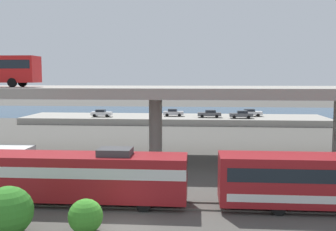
{
  "coord_description": "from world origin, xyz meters",
  "views": [
    {
      "loc": [
        4.7,
        -22.42,
        9.28
      ],
      "look_at": [
        1.41,
        20.24,
        4.93
      ],
      "focal_mm": 40.41,
      "sensor_mm": 36.0,
      "label": 1
    }
  ],
  "objects_px": {
    "parked_car_1": "(210,114)",
    "parked_car_3": "(250,113)",
    "parked_car_4": "(101,113)",
    "parked_car_2": "(241,114)",
    "parked_car_0": "(173,112)",
    "train_locomotive": "(69,174)"
  },
  "relations": [
    {
      "from": "parked_car_1",
      "to": "parked_car_2",
      "type": "distance_m",
      "value": 6.23
    },
    {
      "from": "parked_car_0",
      "to": "parked_car_2",
      "type": "bearing_deg",
      "value": -12.43
    },
    {
      "from": "train_locomotive",
      "to": "parked_car_1",
      "type": "relative_size",
      "value": 3.61
    },
    {
      "from": "parked_car_0",
      "to": "parked_car_2",
      "type": "distance_m",
      "value": 13.84
    },
    {
      "from": "train_locomotive",
      "to": "parked_car_0",
      "type": "height_order",
      "value": "train_locomotive"
    },
    {
      "from": "parked_car_2",
      "to": "train_locomotive",
      "type": "bearing_deg",
      "value": 69.47
    },
    {
      "from": "parked_car_2",
      "to": "parked_car_3",
      "type": "xyz_separation_m",
      "value": [
        2.28,
        4.02,
        0.0
      ]
    },
    {
      "from": "parked_car_1",
      "to": "parked_car_2",
      "type": "relative_size",
      "value": 1.04
    },
    {
      "from": "train_locomotive",
      "to": "parked_car_3",
      "type": "bearing_deg",
      "value": -111.28
    },
    {
      "from": "train_locomotive",
      "to": "parked_car_1",
      "type": "xyz_separation_m",
      "value": [
        11.83,
        49.0,
        -0.17
      ]
    },
    {
      "from": "parked_car_2",
      "to": "parked_car_0",
      "type": "bearing_deg",
      "value": -12.43
    },
    {
      "from": "parked_car_3",
      "to": "parked_car_4",
      "type": "height_order",
      "value": "same"
    },
    {
      "from": "train_locomotive",
      "to": "parked_car_0",
      "type": "xyz_separation_m",
      "value": [
        4.46,
        50.97,
        -0.17
      ]
    },
    {
      "from": "train_locomotive",
      "to": "parked_car_4",
      "type": "xyz_separation_m",
      "value": [
        -10.03,
        48.58,
        -0.17
      ]
    },
    {
      "from": "parked_car_0",
      "to": "parked_car_1",
      "type": "relative_size",
      "value": 0.88
    },
    {
      "from": "train_locomotive",
      "to": "parked_car_2",
      "type": "relative_size",
      "value": 3.77
    },
    {
      "from": "parked_car_1",
      "to": "parked_car_3",
      "type": "xyz_separation_m",
      "value": [
        8.43,
        3.02,
        0.0
      ]
    },
    {
      "from": "parked_car_1",
      "to": "parked_car_2",
      "type": "bearing_deg",
      "value": 170.74
    },
    {
      "from": "parked_car_2",
      "to": "parked_car_4",
      "type": "bearing_deg",
      "value": -1.2
    },
    {
      "from": "train_locomotive",
      "to": "parked_car_3",
      "type": "height_order",
      "value": "train_locomotive"
    },
    {
      "from": "parked_car_1",
      "to": "parked_car_3",
      "type": "distance_m",
      "value": 8.95
    },
    {
      "from": "parked_car_3",
      "to": "parked_car_4",
      "type": "relative_size",
      "value": 1.14
    }
  ]
}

